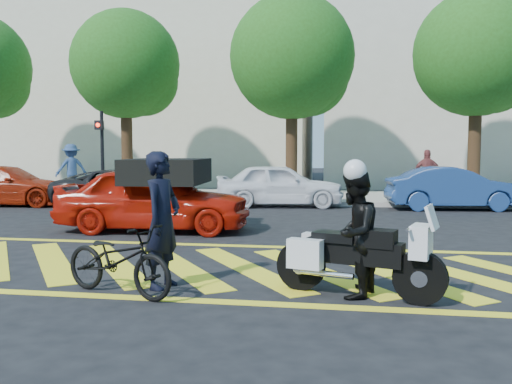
% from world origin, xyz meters
% --- Properties ---
extents(ground, '(90.00, 90.00, 0.00)m').
position_xyz_m(ground, '(0.00, 0.00, 0.00)').
color(ground, black).
rests_on(ground, ground).
extents(sidewalk, '(60.00, 5.00, 0.15)m').
position_xyz_m(sidewalk, '(0.00, 12.00, 0.07)').
color(sidewalk, '#9E998E').
rests_on(sidewalk, ground).
extents(crosswalk, '(12.33, 4.00, 0.01)m').
position_xyz_m(crosswalk, '(-0.04, 0.00, 0.00)').
color(crosswalk, yellow).
rests_on(crosswalk, ground).
extents(building_left, '(16.00, 8.00, 10.00)m').
position_xyz_m(building_left, '(-8.00, 21.00, 5.00)').
color(building_left, beige).
rests_on(building_left, ground).
extents(building_right, '(16.00, 8.00, 11.00)m').
position_xyz_m(building_right, '(9.00, 21.00, 5.50)').
color(building_right, beige).
rests_on(building_right, ground).
extents(tree_left, '(4.20, 4.20, 7.26)m').
position_xyz_m(tree_left, '(-6.37, 12.06, 4.99)').
color(tree_left, black).
rests_on(tree_left, ground).
extents(tree_center, '(4.60, 4.60, 7.56)m').
position_xyz_m(tree_center, '(0.13, 12.06, 5.10)').
color(tree_center, black).
rests_on(tree_center, ground).
extents(tree_right, '(4.40, 4.40, 7.41)m').
position_xyz_m(tree_right, '(6.63, 12.06, 5.05)').
color(tree_right, black).
rests_on(tree_right, ground).
extents(signal_pole, '(0.28, 0.43, 3.20)m').
position_xyz_m(signal_pole, '(-6.50, 9.74, 1.92)').
color(signal_pole, black).
rests_on(signal_pole, ground).
extents(officer_bike, '(0.56, 0.74, 1.84)m').
position_xyz_m(officer_bike, '(-0.41, -1.33, 0.92)').
color(officer_bike, black).
rests_on(officer_bike, ground).
extents(bicycle, '(1.85, 1.20, 0.92)m').
position_xyz_m(bicycle, '(-0.85, -1.80, 0.46)').
color(bicycle, black).
rests_on(bicycle, ground).
extents(police_motorcycle, '(2.13, 1.04, 0.97)m').
position_xyz_m(police_motorcycle, '(2.14, -1.38, 0.53)').
color(police_motorcycle, black).
rests_on(police_motorcycle, ground).
extents(officer_moto, '(0.82, 0.93, 1.61)m').
position_xyz_m(officer_moto, '(2.13, -1.39, 0.80)').
color(officer_moto, black).
rests_on(officer_moto, ground).
extents(red_convertible, '(4.47, 2.05, 1.49)m').
position_xyz_m(red_convertible, '(-2.29, 3.50, 0.74)').
color(red_convertible, '#B31508').
rests_on(red_convertible, ground).
extents(parked_left, '(4.69, 2.33, 1.31)m').
position_xyz_m(parked_left, '(-9.11, 8.08, 0.65)').
color(parked_left, '#9B1F09').
rests_on(parked_left, ground).
extents(parked_mid_left, '(4.48, 2.32, 1.21)m').
position_xyz_m(parked_mid_left, '(-5.07, 8.08, 0.60)').
color(parked_mid_left, black).
rests_on(parked_mid_left, ground).
extents(parked_mid_right, '(4.31, 2.19, 1.41)m').
position_xyz_m(parked_mid_right, '(-0.10, 9.20, 0.70)').
color(parked_mid_right, white).
rests_on(parked_mid_right, ground).
extents(parked_right, '(4.14, 1.83, 1.32)m').
position_xyz_m(parked_right, '(5.30, 9.19, 0.66)').
color(parked_right, navy).
rests_on(parked_right, ground).
extents(pedestrian_left, '(1.40, 1.36, 1.92)m').
position_xyz_m(pedestrian_left, '(-8.91, 12.05, 1.11)').
color(pedestrian_left, navy).
rests_on(pedestrian_left, sidewalk).
extents(pedestrian_right, '(1.02, 0.47, 1.70)m').
position_xyz_m(pedestrian_right, '(4.86, 11.61, 1.00)').
color(pedestrian_right, brown).
rests_on(pedestrian_right, sidewalk).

